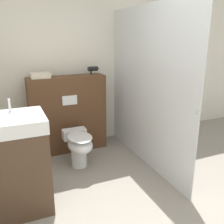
# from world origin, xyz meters

# --- Properties ---
(wall_back) EXTENTS (8.00, 0.06, 2.50)m
(wall_back) POSITION_xyz_m (0.00, 2.39, 1.25)
(wall_back) COLOR silver
(wall_back) RESTS_ON ground_plane
(partition_panel) EXTENTS (1.16, 0.31, 1.19)m
(partition_panel) POSITION_xyz_m (-0.42, 2.12, 0.59)
(partition_panel) COLOR #51331E
(partition_panel) RESTS_ON ground_plane
(shower_glass) EXTENTS (0.04, 2.10, 2.16)m
(shower_glass) POSITION_xyz_m (0.49, 1.31, 1.08)
(shower_glass) COLOR silver
(shower_glass) RESTS_ON ground_plane
(toilet) EXTENTS (0.33, 0.60, 0.49)m
(toilet) POSITION_xyz_m (-0.43, 1.51, 0.32)
(toilet) COLOR white
(toilet) RESTS_ON ground_plane
(sink_vanity) EXTENTS (0.62, 0.57, 1.17)m
(sink_vanity) POSITION_xyz_m (-1.25, 0.91, 0.52)
(sink_vanity) COLOR #473323
(sink_vanity) RESTS_ON ground_plane
(hair_drier) EXTENTS (0.18, 0.07, 0.12)m
(hair_drier) POSITION_xyz_m (0.03, 2.16, 1.27)
(hair_drier) COLOR black
(hair_drier) RESTS_ON partition_panel
(folded_towel) EXTENTS (0.27, 0.20, 0.08)m
(folded_towel) POSITION_xyz_m (-0.79, 2.09, 1.23)
(folded_towel) COLOR beige
(folded_towel) RESTS_ON partition_panel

